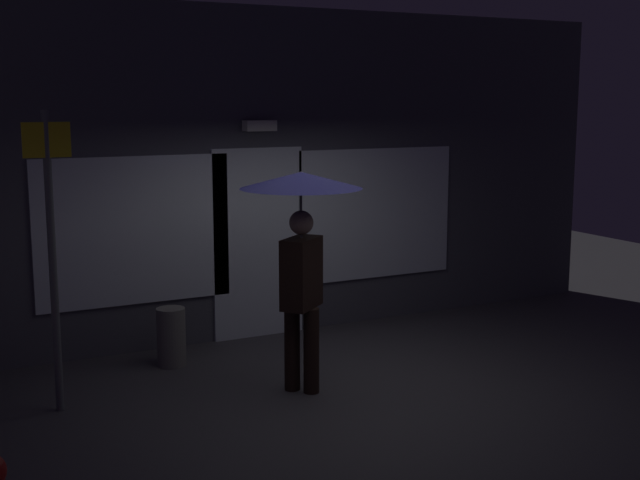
{
  "coord_description": "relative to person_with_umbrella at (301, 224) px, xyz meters",
  "views": [
    {
      "loc": [
        -3.76,
        -6.67,
        2.75
      ],
      "look_at": [
        -0.19,
        0.24,
        1.44
      ],
      "focal_mm": 47.38,
      "sensor_mm": 36.0,
      "label": 1
    }
  ],
  "objects": [
    {
      "name": "person_with_umbrella",
      "position": [
        0.0,
        0.0,
        0.0
      ],
      "size": [
        1.13,
        1.13,
        2.09
      ],
      "rotation": [
        0.0,
        0.0,
        -2.46
      ],
      "color": "black",
      "rests_on": "ground"
    },
    {
      "name": "ground_plane",
      "position": [
        0.39,
        -0.25,
        -1.61
      ],
      "size": [
        18.0,
        18.0,
        0.0
      ],
      "primitive_type": "plane",
      "color": "#423F44"
    },
    {
      "name": "building_facade",
      "position": [
        0.39,
        2.1,
        0.26
      ],
      "size": [
        9.67,
        0.48,
        3.78
      ],
      "color": "#4C4C56",
      "rests_on": "ground"
    },
    {
      "name": "sidewalk_bollard",
      "position": [
        -0.86,
        1.32,
        -1.31
      ],
      "size": [
        0.3,
        0.3,
        0.61
      ],
      "primitive_type": "cylinder",
      "color": "slate",
      "rests_on": "ground"
    },
    {
      "name": "street_sign_post",
      "position": [
        -2.14,
        0.54,
        -0.12
      ],
      "size": [
        0.4,
        0.07,
        2.66
      ],
      "color": "#595B60",
      "rests_on": "ground"
    }
  ]
}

